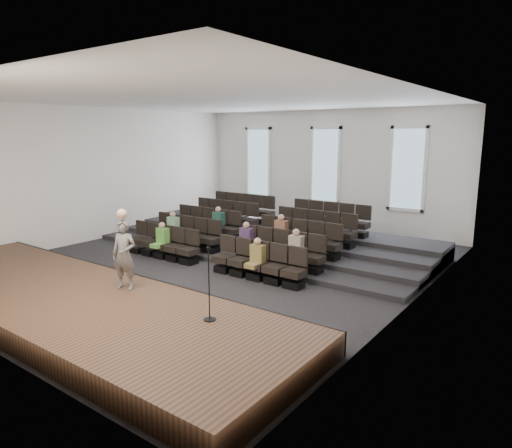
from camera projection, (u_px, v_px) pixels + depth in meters
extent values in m
plane|color=black|center=(219.00, 263.00, 14.35)|extent=(14.00, 14.00, 0.00)
cube|color=white|center=(216.00, 99.00, 13.38)|extent=(12.00, 14.00, 0.02)
cube|color=white|center=(326.00, 170.00, 19.42)|extent=(12.00, 0.04, 5.00)
cube|color=white|center=(98.00, 174.00, 17.36)|extent=(0.04, 14.00, 5.00)
cube|color=white|center=(418.00, 201.00, 10.38)|extent=(0.04, 14.00, 5.00)
cube|color=#503422|center=(70.00, 303.00, 10.26)|extent=(11.80, 3.60, 0.50)
cube|color=black|center=(133.00, 283.00, 11.67)|extent=(11.80, 0.06, 0.52)
cube|color=black|center=(262.00, 247.00, 16.17)|extent=(11.80, 4.80, 0.15)
cube|color=black|center=(270.00, 242.00, 16.58)|extent=(11.80, 3.75, 0.30)
cube|color=black|center=(278.00, 237.00, 16.98)|extent=(11.80, 2.70, 0.45)
cube|color=black|center=(286.00, 233.00, 17.38)|extent=(11.80, 1.65, 0.60)
cube|color=black|center=(138.00, 249.00, 15.67)|extent=(0.47, 0.43, 0.20)
cube|color=black|center=(138.00, 241.00, 15.61)|extent=(0.55, 0.50, 0.19)
cube|color=black|center=(142.00, 228.00, 15.69)|extent=(0.55, 0.08, 0.50)
cube|color=black|center=(150.00, 252.00, 15.32)|extent=(0.47, 0.43, 0.20)
cube|color=black|center=(150.00, 243.00, 15.26)|extent=(0.55, 0.50, 0.19)
cube|color=black|center=(154.00, 230.00, 15.35)|extent=(0.55, 0.08, 0.50)
cube|color=black|center=(162.00, 255.00, 14.97)|extent=(0.47, 0.43, 0.20)
cube|color=black|center=(162.00, 246.00, 14.91)|extent=(0.55, 0.50, 0.19)
cube|color=black|center=(166.00, 232.00, 15.00)|extent=(0.55, 0.08, 0.50)
cube|color=black|center=(175.00, 258.00, 14.62)|extent=(0.47, 0.43, 0.20)
cube|color=black|center=(175.00, 248.00, 14.56)|extent=(0.55, 0.50, 0.19)
cube|color=black|center=(179.00, 235.00, 14.65)|extent=(0.55, 0.08, 0.50)
cube|color=black|center=(189.00, 261.00, 14.28)|extent=(0.47, 0.43, 0.20)
cube|color=black|center=(188.00, 251.00, 14.22)|extent=(0.55, 0.50, 0.19)
cube|color=black|center=(193.00, 237.00, 14.30)|extent=(0.55, 0.08, 0.50)
cube|color=black|center=(224.00, 269.00, 13.43)|extent=(0.47, 0.43, 0.20)
cube|color=black|center=(224.00, 258.00, 13.37)|extent=(0.55, 0.50, 0.19)
cube|color=black|center=(228.00, 243.00, 13.46)|extent=(0.55, 0.08, 0.50)
cube|color=black|center=(240.00, 272.00, 13.09)|extent=(0.47, 0.43, 0.20)
cube|color=black|center=(240.00, 262.00, 13.03)|extent=(0.55, 0.50, 0.19)
cube|color=black|center=(244.00, 246.00, 13.11)|extent=(0.55, 0.08, 0.50)
cube|color=black|center=(257.00, 276.00, 12.74)|extent=(0.47, 0.43, 0.20)
cube|color=black|center=(257.00, 265.00, 12.68)|extent=(0.55, 0.50, 0.19)
cube|color=black|center=(261.00, 249.00, 12.77)|extent=(0.55, 0.08, 0.50)
cube|color=black|center=(275.00, 280.00, 12.39)|extent=(0.47, 0.43, 0.20)
cube|color=black|center=(275.00, 269.00, 12.33)|extent=(0.55, 0.50, 0.19)
cube|color=black|center=(279.00, 253.00, 12.42)|extent=(0.55, 0.08, 0.50)
cube|color=black|center=(294.00, 284.00, 12.04)|extent=(0.47, 0.43, 0.20)
cube|color=black|center=(294.00, 273.00, 11.98)|extent=(0.55, 0.50, 0.19)
cube|color=black|center=(298.00, 256.00, 12.07)|extent=(0.55, 0.08, 0.50)
cube|color=black|center=(161.00, 240.00, 16.47)|extent=(0.47, 0.43, 0.20)
cube|color=black|center=(161.00, 231.00, 16.41)|extent=(0.55, 0.50, 0.19)
cube|color=black|center=(165.00, 219.00, 16.50)|extent=(0.55, 0.08, 0.50)
cube|color=black|center=(173.00, 242.00, 16.12)|extent=(0.47, 0.43, 0.20)
cube|color=black|center=(173.00, 233.00, 16.06)|extent=(0.55, 0.50, 0.19)
cube|color=black|center=(177.00, 221.00, 16.15)|extent=(0.55, 0.08, 0.50)
cube|color=black|center=(185.00, 244.00, 15.77)|extent=(0.47, 0.43, 0.20)
cube|color=black|center=(185.00, 236.00, 15.71)|extent=(0.55, 0.50, 0.19)
cube|color=black|center=(189.00, 223.00, 15.80)|extent=(0.55, 0.08, 0.50)
cube|color=black|center=(198.00, 247.00, 15.43)|extent=(0.47, 0.43, 0.20)
cube|color=black|center=(198.00, 238.00, 15.37)|extent=(0.55, 0.50, 0.19)
cube|color=black|center=(201.00, 225.00, 15.45)|extent=(0.55, 0.08, 0.50)
cube|color=black|center=(211.00, 249.00, 15.08)|extent=(0.47, 0.43, 0.20)
cube|color=black|center=(211.00, 240.00, 15.02)|extent=(0.55, 0.50, 0.19)
cube|color=black|center=(215.00, 227.00, 15.10)|extent=(0.55, 0.08, 0.50)
cube|color=black|center=(246.00, 256.00, 14.24)|extent=(0.47, 0.43, 0.20)
cube|color=black|center=(246.00, 246.00, 14.18)|extent=(0.55, 0.50, 0.19)
cube|color=black|center=(250.00, 232.00, 14.26)|extent=(0.55, 0.08, 0.50)
cube|color=black|center=(261.00, 259.00, 13.89)|extent=(0.47, 0.43, 0.20)
cube|color=black|center=(261.00, 249.00, 13.83)|extent=(0.55, 0.50, 0.19)
cube|color=black|center=(265.00, 235.00, 13.92)|extent=(0.55, 0.08, 0.50)
cube|color=black|center=(278.00, 262.00, 13.54)|extent=(0.47, 0.43, 0.20)
cube|color=black|center=(278.00, 252.00, 13.48)|extent=(0.55, 0.50, 0.19)
cube|color=black|center=(282.00, 238.00, 13.57)|extent=(0.55, 0.08, 0.50)
cube|color=black|center=(295.00, 266.00, 13.19)|extent=(0.47, 0.43, 0.20)
cube|color=black|center=(295.00, 255.00, 13.13)|extent=(0.55, 0.50, 0.19)
cube|color=black|center=(299.00, 240.00, 13.22)|extent=(0.55, 0.08, 0.50)
cube|color=black|center=(313.00, 269.00, 12.85)|extent=(0.47, 0.43, 0.20)
cube|color=black|center=(313.00, 259.00, 12.79)|extent=(0.55, 0.50, 0.19)
cube|color=black|center=(317.00, 243.00, 12.87)|extent=(0.55, 0.08, 0.50)
cube|color=black|center=(182.00, 231.00, 17.27)|extent=(0.47, 0.42, 0.20)
cube|color=black|center=(182.00, 223.00, 17.21)|extent=(0.55, 0.50, 0.19)
cube|color=black|center=(185.00, 211.00, 17.30)|extent=(0.55, 0.08, 0.50)
cube|color=black|center=(194.00, 233.00, 16.92)|extent=(0.47, 0.42, 0.20)
cube|color=black|center=(193.00, 225.00, 16.86)|extent=(0.55, 0.50, 0.19)
cube|color=black|center=(197.00, 213.00, 16.95)|extent=(0.55, 0.08, 0.50)
cube|color=black|center=(206.00, 235.00, 16.58)|extent=(0.47, 0.42, 0.20)
cube|color=black|center=(205.00, 226.00, 16.52)|extent=(0.55, 0.50, 0.19)
cube|color=black|center=(209.00, 214.00, 16.60)|extent=(0.55, 0.08, 0.50)
cube|color=black|center=(218.00, 237.00, 16.23)|extent=(0.47, 0.42, 0.20)
cube|color=black|center=(218.00, 228.00, 16.17)|extent=(0.55, 0.50, 0.19)
cube|color=black|center=(222.00, 216.00, 16.25)|extent=(0.55, 0.08, 0.50)
cube|color=black|center=(231.00, 239.00, 15.88)|extent=(0.47, 0.42, 0.20)
cube|color=black|center=(231.00, 230.00, 15.82)|extent=(0.55, 0.50, 0.19)
cube|color=black|center=(235.00, 218.00, 15.91)|extent=(0.55, 0.08, 0.50)
cube|color=black|center=(265.00, 245.00, 15.04)|extent=(0.47, 0.42, 0.20)
cube|color=black|center=(265.00, 236.00, 14.98)|extent=(0.55, 0.50, 0.19)
cube|color=black|center=(269.00, 223.00, 15.07)|extent=(0.55, 0.08, 0.50)
cube|color=black|center=(280.00, 248.00, 14.69)|extent=(0.47, 0.42, 0.20)
cube|color=black|center=(280.00, 238.00, 14.63)|extent=(0.55, 0.50, 0.19)
cube|color=black|center=(284.00, 225.00, 14.72)|extent=(0.55, 0.08, 0.50)
cube|color=black|center=(296.00, 250.00, 14.34)|extent=(0.47, 0.42, 0.20)
cube|color=black|center=(296.00, 241.00, 14.28)|extent=(0.55, 0.50, 0.19)
cube|color=black|center=(300.00, 227.00, 14.37)|extent=(0.55, 0.08, 0.50)
cube|color=black|center=(313.00, 253.00, 14.00)|extent=(0.47, 0.42, 0.20)
cube|color=black|center=(313.00, 243.00, 13.94)|extent=(0.55, 0.50, 0.19)
cube|color=black|center=(317.00, 229.00, 14.02)|extent=(0.55, 0.08, 0.50)
cube|color=black|center=(331.00, 256.00, 13.65)|extent=(0.47, 0.42, 0.20)
cube|color=black|center=(331.00, 246.00, 13.59)|extent=(0.55, 0.50, 0.19)
cube|color=black|center=(335.00, 232.00, 13.67)|extent=(0.55, 0.08, 0.50)
cube|color=black|center=(201.00, 223.00, 18.07)|extent=(0.47, 0.42, 0.20)
cube|color=black|center=(201.00, 215.00, 18.01)|extent=(0.55, 0.50, 0.19)
cube|color=black|center=(204.00, 204.00, 18.10)|extent=(0.55, 0.08, 0.50)
cube|color=black|center=(212.00, 224.00, 17.73)|extent=(0.47, 0.42, 0.20)
cube|color=black|center=(212.00, 216.00, 17.67)|extent=(0.55, 0.50, 0.19)
cube|color=black|center=(216.00, 205.00, 17.75)|extent=(0.55, 0.08, 0.50)
cube|color=black|center=(224.00, 226.00, 17.38)|extent=(0.47, 0.42, 0.20)
cube|color=black|center=(224.00, 218.00, 17.32)|extent=(0.55, 0.50, 0.19)
cube|color=black|center=(227.00, 207.00, 17.40)|extent=(0.55, 0.08, 0.50)
cube|color=black|center=(236.00, 228.00, 17.03)|extent=(0.47, 0.42, 0.20)
cube|color=black|center=(236.00, 220.00, 16.97)|extent=(0.55, 0.50, 0.19)
cube|color=black|center=(240.00, 208.00, 17.06)|extent=(0.55, 0.08, 0.50)
cube|color=black|center=(249.00, 230.00, 16.68)|extent=(0.47, 0.42, 0.20)
cube|color=black|center=(249.00, 222.00, 16.62)|extent=(0.55, 0.50, 0.19)
cube|color=black|center=(253.00, 210.00, 16.71)|extent=(0.55, 0.08, 0.50)
cube|color=black|center=(282.00, 235.00, 15.84)|extent=(0.47, 0.42, 0.20)
cube|color=black|center=(283.00, 226.00, 15.78)|extent=(0.55, 0.50, 0.19)
cube|color=black|center=(286.00, 214.00, 15.87)|extent=(0.55, 0.08, 0.50)
cube|color=black|center=(297.00, 237.00, 15.49)|extent=(0.47, 0.42, 0.20)
cube|color=black|center=(297.00, 228.00, 15.43)|extent=(0.55, 0.50, 0.19)
cube|color=black|center=(301.00, 216.00, 15.52)|extent=(0.55, 0.08, 0.50)
cube|color=black|center=(313.00, 240.00, 15.15)|extent=(0.47, 0.42, 0.20)
cube|color=black|center=(313.00, 231.00, 15.09)|extent=(0.55, 0.50, 0.19)
cube|color=black|center=(316.00, 217.00, 15.17)|extent=(0.55, 0.08, 0.50)
cube|color=black|center=(329.00, 242.00, 14.80)|extent=(0.47, 0.42, 0.20)
cube|color=black|center=(329.00, 233.00, 14.74)|extent=(0.55, 0.50, 0.19)
cube|color=black|center=(333.00, 219.00, 14.82)|extent=(0.55, 0.08, 0.50)
cube|color=black|center=(346.00, 245.00, 14.45)|extent=(0.47, 0.42, 0.20)
cube|color=black|center=(346.00, 235.00, 14.39)|extent=(0.55, 0.50, 0.19)
cube|color=black|center=(350.00, 221.00, 14.48)|extent=(0.55, 0.08, 0.50)
cube|color=black|center=(218.00, 215.00, 18.88)|extent=(0.47, 0.42, 0.20)
cube|color=black|center=(218.00, 208.00, 18.82)|extent=(0.55, 0.50, 0.19)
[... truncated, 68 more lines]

